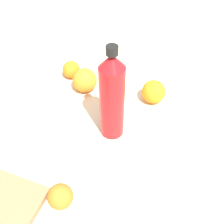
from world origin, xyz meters
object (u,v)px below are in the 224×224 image
orange_2 (153,92)px  orange_3 (85,80)px  water_bottle (112,97)px  orange_0 (60,196)px  orange_1 (71,70)px

orange_2 → orange_3: size_ratio=0.93×
water_bottle → orange_0: bearing=103.5°
orange_0 → orange_3: orange_3 is taller
orange_0 → orange_3: (-0.16, 0.39, 0.01)m
orange_0 → orange_3: 0.42m
orange_3 → water_bottle: bearing=-38.1°
water_bottle → orange_2: 0.22m
water_bottle → orange_3: size_ratio=3.51×
water_bottle → orange_2: bearing=-94.0°
orange_0 → orange_1: 0.50m
orange_1 → orange_3: size_ratio=0.77×
orange_1 → orange_2: size_ratio=0.82×
water_bottle → orange_0: (-0.01, -0.26, -0.11)m
orange_1 → orange_3: orange_3 is taller
orange_0 → orange_2: orange_2 is taller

